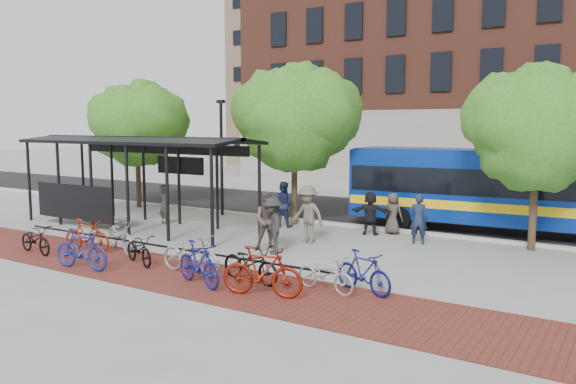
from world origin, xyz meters
The scene contains 31 objects.
ground centered at (0.00, 0.00, 0.00)m, with size 160.00×160.00×0.00m, color #9E9E99.
asphalt_street centered at (0.00, 8.00, 0.01)m, with size 160.00×8.00×0.01m, color black.
curb centered at (0.00, 4.00, 0.06)m, with size 160.00×0.25×0.12m, color #B7B7B2.
brick_strip centered at (-2.00, -5.00, 0.00)m, with size 24.00×3.00×0.01m, color maroon.
bike_rack_rail centered at (-3.30, -4.10, 0.00)m, with size 12.00×0.05×0.95m, color black.
building_tower centered at (-16.00, 40.00, 15.00)m, with size 22.00×22.00×30.00m, color #7A664C.
bus_shelter centered at (-8.13, -0.48, 3.00)m, with size 10.60×3.07×3.60m.
tree_a centered at (-11.91, 3.35, 4.24)m, with size 4.90×4.00×6.18m.
tree_b centered at (-2.90, 3.35, 4.46)m, with size 5.15×4.20×6.47m.
tree_c centered at (6.09, 3.35, 4.05)m, with size 4.66×3.80×5.92m.
lamp_post_left centered at (-7.00, 3.60, 2.75)m, with size 0.35×0.20×5.12m.
bus centered at (4.70, 5.81, 1.79)m, with size 11.67×3.29×3.11m.
bike_0 centered at (-7.12, -5.53, 0.46)m, with size 0.61×1.74×0.91m, color black.
bike_1 centered at (-6.02, -4.45, 0.52)m, with size 0.49×1.73×1.04m, color maroon.
bike_2 centered at (-5.11, -3.88, 0.55)m, with size 0.72×2.08×1.09m, color #9A9A9C.
bike_3 centered at (-4.25, -6.02, 0.58)m, with size 0.54×1.92×1.15m, color navy.
bike_4 centered at (-3.33, -4.74, 0.45)m, with size 0.59×1.70×0.89m, color black.
bike_6 centered at (-1.35, -4.72, 0.55)m, with size 0.72×2.08×1.09m, color gray.
bike_7 centered at (-0.43, -5.45, 0.56)m, with size 0.53×1.86×1.12m, color navy.
bike_8 centered at (0.50, -4.51, 0.50)m, with size 0.66×1.90×1.00m, color black.
bike_9 centered at (1.47, -5.37, 0.60)m, with size 0.57×2.00×1.20m, color maroon.
bike_10 centered at (2.53, -4.22, 0.44)m, with size 0.59×1.69×0.89m, color #A6A5A8.
bike_11 centered at (3.36, -3.83, 0.52)m, with size 0.49×1.72×1.03m, color navy.
pedestrian_1 centered at (-7.53, 0.54, 0.81)m, with size 0.59×0.39×1.62m, color #3D3431.
pedestrian_2 centered at (-3.10, 2.63, 0.91)m, with size 0.88×0.69×1.81m, color #1D2444.
pedestrian_3 centered at (-0.71, 0.46, 0.99)m, with size 1.28×0.73×1.98m, color #665A4C.
pedestrian_5 centered at (0.52, 2.94, 0.81)m, with size 1.50×0.48×1.62m, color black.
pedestrian_6 centered at (1.17, 3.51, 0.77)m, with size 0.75×0.49×1.54m, color #413A34.
pedestrian_7 centered at (2.55, 2.33, 0.86)m, with size 0.63×0.41×1.72m, color #1B2540.
pedestrian_8 centered at (-1.28, -1.09, 0.95)m, with size 0.92×0.72×1.90m, color brown.
pedestrian_9 centered at (-0.83, -1.50, 0.90)m, with size 1.16×0.67×1.79m, color #282828.
Camera 1 is at (8.85, -15.91, 4.04)m, focal length 35.00 mm.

